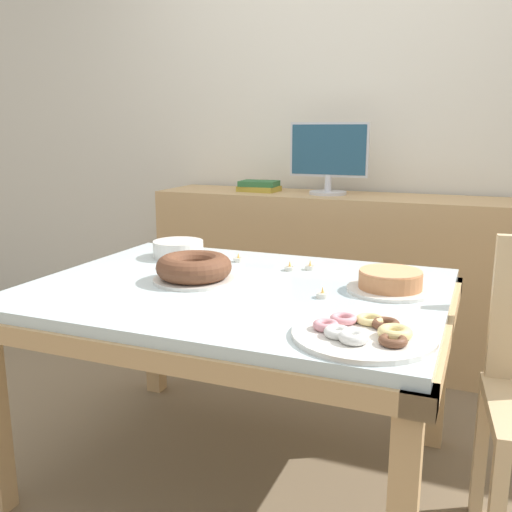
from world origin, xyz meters
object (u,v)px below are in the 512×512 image
cake_golden_bundt (194,269)px  tealight_left_edge (238,259)px  book_stack (259,186)px  cake_chocolate_round (390,282)px  tealight_right_edge (322,295)px  pastry_platter (364,333)px  tealight_near_cakes (310,267)px  computer_monitor (329,159)px  plate_stack (178,249)px  tealight_near_front (290,268)px

cake_golden_bundt → tealight_left_edge: bearing=86.0°
book_stack → tealight_left_edge: 0.99m
cake_chocolate_round → tealight_left_edge: size_ratio=7.13×
cake_golden_bundt → tealight_right_edge: cake_golden_bundt is taller
pastry_platter → tealight_near_cakes: bearing=117.8°
book_stack → tealight_left_edge: bearing=-73.1°
cake_golden_bundt → tealight_left_edge: 0.34m
book_stack → computer_monitor: bearing=-0.2°
computer_monitor → cake_chocolate_round: bearing=-65.1°
cake_chocolate_round → plate_stack: size_ratio=1.36×
tealight_right_edge → tealight_near_cakes: bearing=112.9°
book_stack → cake_chocolate_round: (0.92, -1.13, -0.18)m
computer_monitor → tealight_near_cakes: 1.02m
cake_golden_bundt → pastry_platter: 0.75m
tealight_right_edge → book_stack: bearing=119.7°
cake_golden_bundt → book_stack: bearing=101.6°
cake_chocolate_round → plate_stack: (-0.91, 0.19, 0.00)m
cake_chocolate_round → tealight_left_edge: 0.67m
computer_monitor → tealight_near_cakes: size_ratio=10.60×
cake_chocolate_round → book_stack: bearing=129.2°
book_stack → cake_golden_bundt: 1.29m
pastry_platter → plate_stack: bearing=144.6°
cake_chocolate_round → cake_golden_bundt: bearing=-168.9°
computer_monitor → tealight_near_front: 1.05m
book_stack → tealight_left_edge: (0.28, -0.92, -0.20)m
plate_stack → cake_golden_bundt: bearing=-52.3°
computer_monitor → pastry_platter: computer_monitor is taller
plate_stack → tealight_left_edge: size_ratio=5.25×
tealight_right_edge → tealight_left_edge: (-0.45, 0.36, 0.00)m
cake_chocolate_round → tealight_right_edge: size_ratio=7.13×
cake_chocolate_round → tealight_near_front: cake_chocolate_round is taller
tealight_right_edge → tealight_near_front: 0.37m
pastry_platter → book_stack: bearing=120.3°
computer_monitor → cake_golden_bundt: (-0.14, -1.26, -0.33)m
cake_golden_bundt → tealight_near_front: cake_golden_bundt is taller
book_stack → tealight_near_cakes: bearing=-58.0°
cake_chocolate_round → cake_golden_bundt: cake_golden_bundt is taller
cake_golden_bundt → tealight_left_edge: size_ratio=7.25×
tealight_near_cakes → tealight_near_front: (-0.07, -0.04, 0.00)m
plate_stack → tealight_near_cakes: 0.58m
cake_golden_bundt → tealight_right_edge: (0.48, -0.03, -0.04)m
cake_chocolate_round → cake_golden_bundt: 0.68m
plate_stack → tealight_left_edge: 0.27m
pastry_platter → tealight_near_cakes: size_ratio=9.31×
tealight_near_cakes → tealight_near_front: same height
computer_monitor → pastry_platter: size_ratio=1.14×
tealight_left_edge → tealight_near_front: (0.24, -0.06, 0.00)m
tealight_near_cakes → tealight_right_edge: bearing=-67.1°
pastry_platter → tealight_right_edge: 0.37m
plate_stack → tealight_right_edge: bearing=-25.5°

